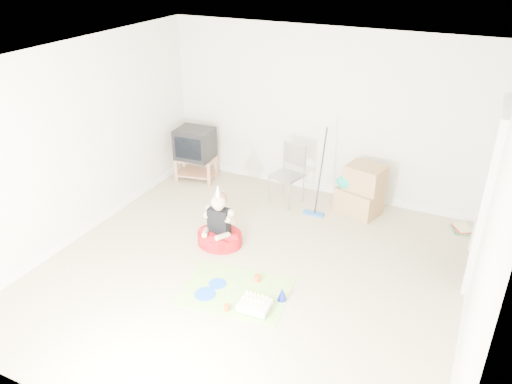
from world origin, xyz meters
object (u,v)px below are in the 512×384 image
at_px(cardboard_boxes, 361,191).
at_px(seated_woman, 219,232).
at_px(folding_chair, 287,176).
at_px(tv_stand, 196,166).
at_px(birthday_cake, 255,306).
at_px(crt_tv, 195,144).

bearing_deg(cardboard_boxes, seated_woman, -131.51).
relative_size(folding_chair, seated_woman, 1.07).
height_order(tv_stand, birthday_cake, tv_stand).
distance_m(seated_woman, birthday_cake, 1.43).
bearing_deg(birthday_cake, seated_woman, 135.14).
xyz_separation_m(tv_stand, folding_chair, (1.70, -0.11, 0.22)).
distance_m(tv_stand, folding_chair, 1.72).
bearing_deg(crt_tv, folding_chair, -7.66).
bearing_deg(tv_stand, crt_tv, -90.00).
distance_m(folding_chair, birthday_cake, 2.60).
bearing_deg(cardboard_boxes, crt_tv, -178.79).
relative_size(crt_tv, folding_chair, 0.62).
xyz_separation_m(folding_chair, birthday_cake, (0.65, -2.49, -0.41)).
bearing_deg(tv_stand, birthday_cake, -47.84).
bearing_deg(tv_stand, seated_woman, -49.87).
distance_m(tv_stand, birthday_cake, 3.51).
bearing_deg(seated_woman, birthday_cake, -44.86).
bearing_deg(birthday_cake, tv_stand, 132.16).
relative_size(crt_tv, seated_woman, 0.66).
relative_size(tv_stand, folding_chair, 0.74).
relative_size(crt_tv, birthday_cake, 1.66).
xyz_separation_m(crt_tv, cardboard_boxes, (2.81, 0.06, -0.28)).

